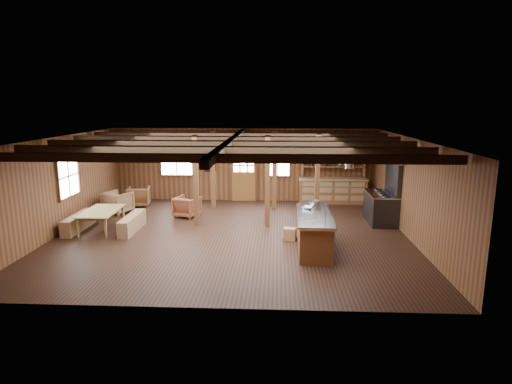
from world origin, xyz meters
The scene contains 22 objects.
room centered at (0.00, 0.00, 1.40)m, with size 10.04×9.04×2.84m.
ceiling_joists centered at (0.00, 0.18, 2.68)m, with size 9.80×8.82×0.18m.
timber_posts centered at (0.52, 2.08, 1.40)m, with size 3.95×2.35×2.80m.
back_door centered at (0.00, 4.45, 0.88)m, with size 1.02×0.08×2.15m.
window_back_left centered at (-2.60, 4.46, 1.60)m, with size 1.32×0.06×1.32m.
window_back_right centered at (1.30, 4.46, 1.60)m, with size 1.02×0.06×1.32m.
window_left centered at (-4.96, 0.50, 1.60)m, with size 0.14×1.24×1.32m.
notice_boards centered at (-1.50, 4.46, 1.64)m, with size 1.08×0.03×0.90m.
back_counter centered at (3.40, 4.20, 0.60)m, with size 2.55×0.60×2.45m.
pendant_lamps centered at (-2.25, 1.00, 2.25)m, with size 1.86×2.36×0.66m.
pot_rack centered at (3.06, 0.18, 2.29)m, with size 0.33×3.00×0.44m.
kitchen_island centered at (2.27, -1.08, 0.48)m, with size 0.95×2.52×1.20m.
step_stool centered at (1.66, -0.37, 0.17)m, with size 0.39×0.27×0.34m, color brown.
commercial_range centered at (4.65, 1.57, 0.64)m, with size 0.83×1.62×2.00m.
dining_table centered at (-3.90, 0.28, 0.30)m, with size 1.73×0.97×0.61m, color olive.
bench_wall centered at (-4.65, 0.28, 0.24)m, with size 0.32×1.72×0.47m, color brown.
bench_aisle centered at (-3.01, 0.28, 0.23)m, with size 0.32×1.71×0.47m, color brown.
armchair_a centered at (-3.79, 3.33, 0.36)m, with size 0.77×0.79×0.72m, color brown.
armchair_b centered at (-1.71, 1.96, 0.34)m, with size 0.73×0.75×0.68m, color brown.
armchair_c centered at (-4.20, 2.32, 0.38)m, with size 0.81×0.84×0.76m, color brown.
counter_pot centered at (2.33, -0.30, 1.03)m, with size 0.31×0.31×0.18m, color silver.
bowl centered at (2.11, -0.54, 0.97)m, with size 0.28×0.28×0.07m, color silver.
Camera 1 is at (1.28, -11.80, 3.75)m, focal length 30.00 mm.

